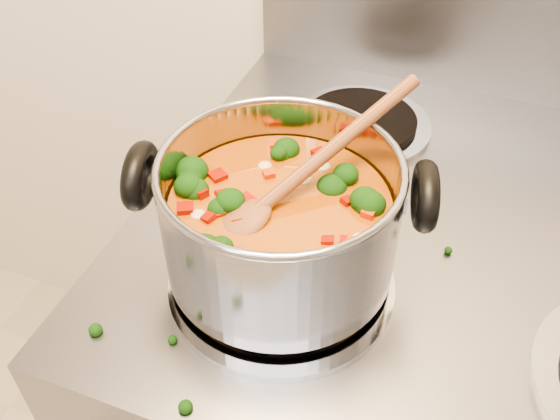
{
  "coord_description": "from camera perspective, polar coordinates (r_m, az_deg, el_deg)",
  "views": [
    {
      "loc": [
        -0.01,
        0.61,
        1.42
      ],
      "look_at": [
        -0.17,
        1.02,
        1.01
      ],
      "focal_mm": 40.0,
      "sensor_mm": 36.0,
      "label": 1
    }
  ],
  "objects": [
    {
      "name": "stockpot",
      "position": [
        0.61,
        0.01,
        -0.9
      ],
      "size": [
        0.3,
        0.24,
        0.14
      ],
      "rotation": [
        0.0,
        0.0,
        0.25
      ],
      "color": "gray",
      "rests_on": "electric_range"
    },
    {
      "name": "wooden_spoon",
      "position": [
        0.59,
        0.89,
        2.4
      ],
      "size": [
        0.15,
        0.23,
        0.1
      ],
      "rotation": [
        0.0,
        0.0,
        1.04
      ],
      "color": "brown",
      "rests_on": "stockpot"
    },
    {
      "name": "cooktop_crumbs",
      "position": [
        0.63,
        -0.45,
        -9.61
      ],
      "size": [
        0.33,
        0.36,
        0.01
      ],
      "color": "black",
      "rests_on": "electric_range"
    }
  ]
}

